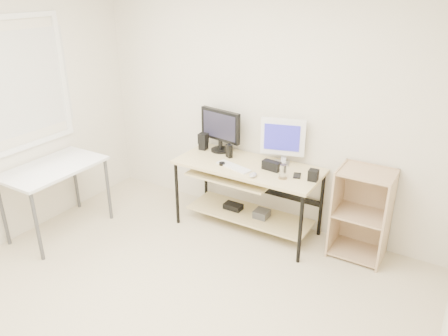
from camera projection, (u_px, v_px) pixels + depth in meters
room at (122, 164)px, 3.01m from camera, size 4.01×4.01×2.62m
desk at (246, 183)px, 4.54m from camera, size 1.50×0.65×0.75m
side_table at (54, 174)px, 4.44m from camera, size 0.60×1.00×0.75m
shelf_unit at (362, 212)px, 4.15m from camera, size 0.50×0.40×0.90m
black_monitor at (220, 128)px, 4.70m from camera, size 0.51×0.21×0.46m
white_imac at (283, 138)px, 4.37m from camera, size 0.44×0.16×0.48m
keyboard at (234, 167)px, 4.39m from camera, size 0.41×0.21×0.01m
mouse at (253, 175)px, 4.18m from camera, size 0.09×0.12×0.04m
center_speaker at (271, 166)px, 4.31m from camera, size 0.19×0.10×0.09m
speaker_left at (203, 141)px, 4.81m from camera, size 0.10×0.10×0.18m
speaker_right at (313, 175)px, 4.09m from camera, size 0.10×0.10×0.11m
audio_controller at (229, 151)px, 4.61m from camera, size 0.08×0.07×0.14m
volume_puck at (222, 164)px, 4.44m from camera, size 0.07×0.07×0.03m
smartphone at (297, 176)px, 4.19m from camera, size 0.11×0.14×0.01m
coaster at (283, 178)px, 4.15m from camera, size 0.11×0.11×0.01m
drinking_glass at (283, 171)px, 4.12m from camera, size 0.09×0.09×0.13m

